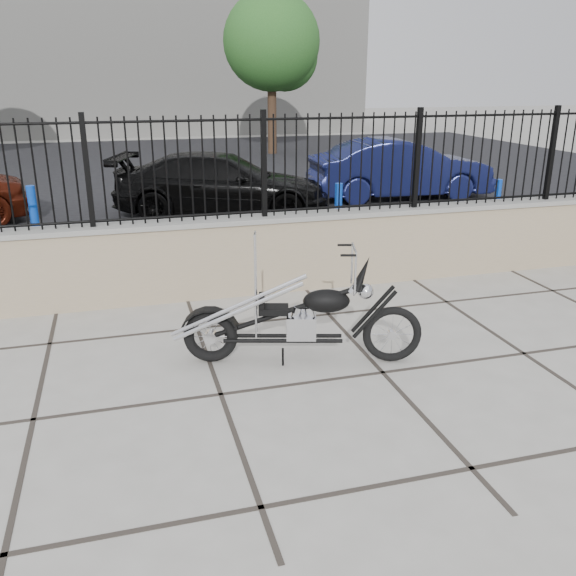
{
  "coord_description": "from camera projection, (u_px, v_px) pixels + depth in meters",
  "views": [
    {
      "loc": [
        -0.69,
        -4.6,
        2.58
      ],
      "look_at": [
        0.8,
        0.74,
        0.64
      ],
      "focal_mm": 38.0,
      "sensor_mm": 36.0,
      "label": 1
    }
  ],
  "objects": [
    {
      "name": "parking_lot",
      "position": [
        143.0,
        176.0,
        16.57
      ],
      "size": [
        30.0,
        30.0,
        0.0
      ],
      "primitive_type": "plane",
      "color": "black",
      "rests_on": "ground"
    },
    {
      "name": "iron_fence",
      "position": [
        179.0,
        170.0,
        6.96
      ],
      "size": [
        14.0,
        0.08,
        1.2
      ],
      "primitive_type": "cube",
      "color": "black",
      "rests_on": "retaining_wall"
    },
    {
      "name": "bollard_c",
      "position": [
        496.0,
        206.0,
        10.53
      ],
      "size": [
        0.12,
        0.12,
        0.91
      ],
      "primitive_type": "cylinder",
      "rotation": [
        0.0,
        0.0,
        -0.12
      ],
      "color": "#0B4BAF",
      "rests_on": "ground_plane"
    },
    {
      "name": "bollard_a",
      "position": [
        35.0,
        220.0,
        9.13
      ],
      "size": [
        0.15,
        0.15,
        1.05
      ],
      "primitive_type": "cylinder",
      "rotation": [
        0.0,
        0.0,
        -0.21
      ],
      "color": "blue",
      "rests_on": "ground_plane"
    },
    {
      "name": "background_building",
      "position": [
        120.0,
        43.0,
        27.98
      ],
      "size": [
        22.0,
        6.0,
        8.0
      ],
      "primitive_type": "cube",
      "color": "beige",
      "rests_on": "ground_plane"
    },
    {
      "name": "car_black",
      "position": [
        222.0,
        185.0,
        11.72
      ],
      "size": [
        4.42,
        2.85,
        1.19
      ],
      "primitive_type": "imported",
      "rotation": [
        0.0,
        0.0,
        1.26
      ],
      "color": "black",
      "rests_on": "parking_lot"
    },
    {
      "name": "ground_plane",
      "position": [
        221.0,
        395.0,
        5.2
      ],
      "size": [
        90.0,
        90.0,
        0.0
      ],
      "primitive_type": "plane",
      "color": "#99968E",
      "rests_on": "ground"
    },
    {
      "name": "bollard_b",
      "position": [
        338.0,
        214.0,
        9.66
      ],
      "size": [
        0.13,
        0.13,
        0.99
      ],
      "primitive_type": "cylinder",
      "rotation": [
        0.0,
        0.0,
        -0.1
      ],
      "color": "blue",
      "rests_on": "ground_plane"
    },
    {
      "name": "retaining_wall",
      "position": [
        184.0,
        260.0,
        7.32
      ],
      "size": [
        14.0,
        0.36,
        0.96
      ],
      "primitive_type": "cube",
      "color": "gray",
      "rests_on": "ground_plane"
    },
    {
      "name": "car_blue",
      "position": [
        400.0,
        169.0,
        13.3
      ],
      "size": [
        4.01,
        1.61,
        1.29
      ],
      "primitive_type": "imported",
      "rotation": [
        0.0,
        0.0,
        1.51
      ],
      "color": "#111640",
      "rests_on": "parking_lot"
    },
    {
      "name": "chopper_motorcycle",
      "position": [
        297.0,
        298.0,
        5.6
      ],
      "size": [
        2.16,
        0.94,
        1.28
      ],
      "primitive_type": null,
      "rotation": [
        0.0,
        0.0,
        -0.28
      ],
      "color": "black",
      "rests_on": "ground_plane"
    },
    {
      "name": "tree_right",
      "position": [
        271.0,
        36.0,
        20.14
      ],
      "size": [
        3.22,
        3.22,
        5.43
      ],
      "rotation": [
        0.0,
        0.0,
        -0.11
      ],
      "color": "#382619",
      "rests_on": "ground_plane"
    }
  ]
}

